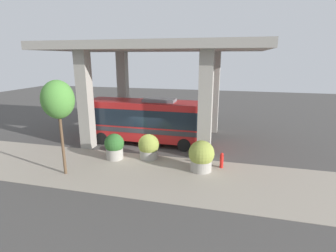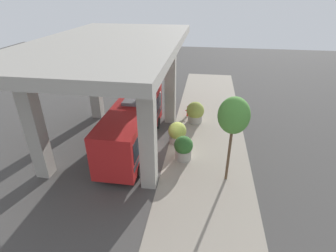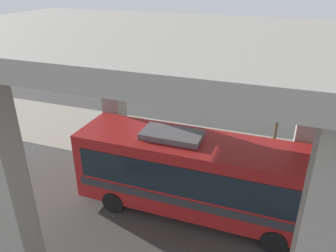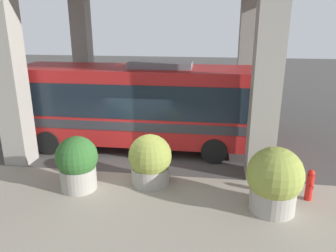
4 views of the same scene
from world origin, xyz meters
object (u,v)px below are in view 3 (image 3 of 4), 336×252
at_px(planter_middle, 134,133).
at_px(fire_hydrant, 111,142).
at_px(planter_back, 234,155).
at_px(bus, 194,172).
at_px(planter_front, 190,155).
at_px(street_tree_near, 284,77).

bearing_deg(planter_middle, fire_hydrant, -58.12).
height_order(fire_hydrant, planter_back, planter_back).
height_order(bus, fire_hydrant, bus).
distance_m(planter_front, planter_back, 2.36).
height_order(bus, planter_back, bus).
bearing_deg(planter_middle, street_tree_near, 107.41).
relative_size(bus, fire_hydrant, 9.80).
distance_m(bus, fire_hydrant, 7.30).
bearing_deg(planter_front, fire_hydrant, -94.91).
height_order(fire_hydrant, planter_front, planter_front).
distance_m(bus, street_tree_near, 7.91).
height_order(bus, planter_front, bus).
height_order(fire_hydrant, planter_middle, planter_middle).
xyz_separation_m(planter_middle, street_tree_near, (-2.48, 7.91, 3.54)).
xyz_separation_m(fire_hydrant, planter_middle, (-0.75, 1.21, 0.45)).
bearing_deg(bus, street_tree_near, 156.65).
bearing_deg(planter_back, planter_front, -72.55).
height_order(fire_hydrant, street_tree_near, street_tree_near).
bearing_deg(planter_middle, planter_front, 72.75).
relative_size(bus, planter_back, 5.54).
bearing_deg(fire_hydrant, planter_back, 92.18).
relative_size(bus, planter_middle, 5.15).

